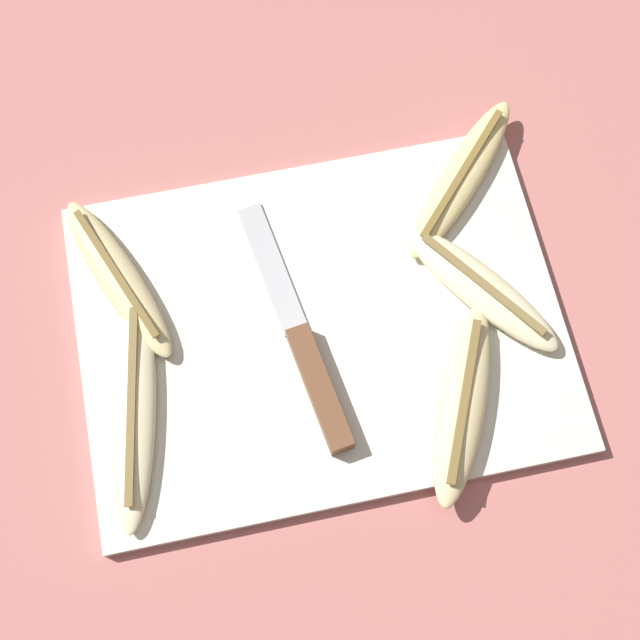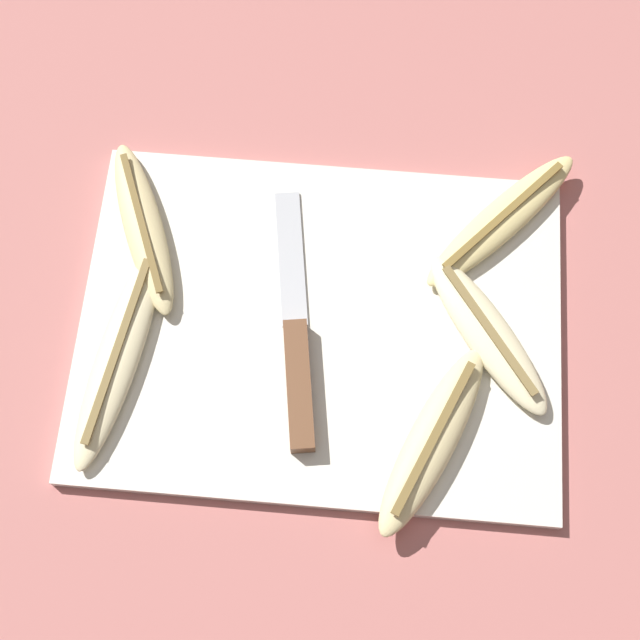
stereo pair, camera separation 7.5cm
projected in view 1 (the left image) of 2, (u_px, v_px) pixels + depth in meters
name	position (u px, v px, depth m)	size (l,w,h in m)	color
ground_plane	(320.00, 329.00, 0.77)	(4.00, 4.00, 0.00)	#B76B66
cutting_board	(320.00, 326.00, 0.77)	(0.41, 0.31, 0.01)	silver
knife	(311.00, 366.00, 0.74)	(0.06, 0.24, 0.02)	brown
banana_cream_curved	(133.00, 406.00, 0.73)	(0.07, 0.21, 0.02)	beige
banana_golden_short	(461.00, 178.00, 0.80)	(0.15, 0.16, 0.02)	#EDD689
banana_pale_long	(481.00, 287.00, 0.76)	(0.13, 0.16, 0.02)	beige
banana_ripe_center	(462.00, 403.00, 0.72)	(0.11, 0.17, 0.02)	beige
banana_mellow_near	(118.00, 277.00, 0.76)	(0.10, 0.17, 0.02)	beige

